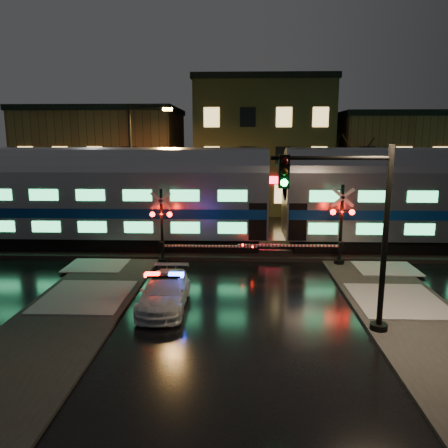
# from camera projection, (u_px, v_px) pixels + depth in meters

# --- Properties ---
(ground) EXTENTS (120.00, 120.00, 0.00)m
(ground) POSITION_uv_depth(u_px,v_px,m) (240.00, 279.00, 21.13)
(ground) COLOR black
(ground) RESTS_ON ground
(ballast) EXTENTS (90.00, 4.20, 0.24)m
(ballast) POSITION_uv_depth(u_px,v_px,m) (240.00, 250.00, 26.01)
(ballast) COLOR black
(ballast) RESTS_ON ground
(sidewalk_left) EXTENTS (4.00, 20.00, 0.12)m
(sidewalk_left) POSITION_uv_depth(u_px,v_px,m) (56.00, 328.00, 15.46)
(sidewalk_left) COLOR #2D2D2D
(sidewalk_left) RESTS_ON ground
(sidewalk_right) EXTENTS (4.00, 20.00, 0.12)m
(sidewalk_right) POSITION_uv_depth(u_px,v_px,m) (428.00, 334.00, 15.00)
(sidewalk_right) COLOR #2D2D2D
(sidewalk_right) RESTS_ON ground
(building_left) EXTENTS (14.00, 10.00, 9.00)m
(building_left) POSITION_uv_depth(u_px,v_px,m) (106.00, 161.00, 42.30)
(building_left) COLOR #553221
(building_left) RESTS_ON ground
(building_mid) EXTENTS (12.00, 11.00, 11.50)m
(building_mid) POSITION_uv_depth(u_px,v_px,m) (261.00, 148.00, 42.01)
(building_mid) COLOR brown
(building_mid) RESTS_ON ground
(building_right) EXTENTS (12.00, 10.00, 8.50)m
(building_right) POSITION_uv_depth(u_px,v_px,m) (398.00, 164.00, 41.35)
(building_right) COLOR #553221
(building_right) RESTS_ON ground
(train) EXTENTS (51.00, 3.12, 5.92)m
(train) POSITION_uv_depth(u_px,v_px,m) (276.00, 196.00, 25.30)
(train) COLOR black
(train) RESTS_ON ballast
(police_car) EXTENTS (1.85, 4.43, 1.43)m
(police_car) POSITION_uv_depth(u_px,v_px,m) (165.00, 292.00, 17.43)
(police_car) COLOR white
(police_car) RESTS_ON ground
(crossing_signal_right) EXTENTS (6.12, 0.67, 4.34)m
(crossing_signal_right) POSITION_uv_depth(u_px,v_px,m) (334.00, 233.00, 22.87)
(crossing_signal_right) COLOR black
(crossing_signal_right) RESTS_ON ground
(crossing_signal_left) EXTENTS (5.75, 0.65, 4.07)m
(crossing_signal_left) POSITION_uv_depth(u_px,v_px,m) (168.00, 234.00, 23.20)
(crossing_signal_left) COLOR black
(crossing_signal_left) RESTS_ON ground
(traffic_light) EXTENTS (4.19, 0.73, 6.48)m
(traffic_light) POSITION_uv_depth(u_px,v_px,m) (355.00, 237.00, 14.60)
(traffic_light) COLOR black
(traffic_light) RESTS_ON ground
(streetlight) EXTENTS (2.97, 0.31, 8.88)m
(streetlight) POSITION_uv_depth(u_px,v_px,m) (136.00, 162.00, 29.22)
(streetlight) COLOR black
(streetlight) RESTS_ON ground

